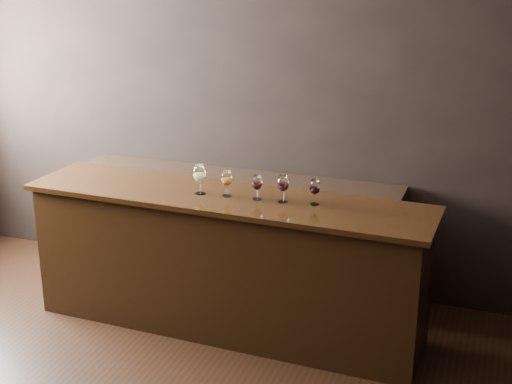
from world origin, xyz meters
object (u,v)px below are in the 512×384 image
(bar_counter, at_px, (227,265))
(glass_red_c, at_px, (315,187))
(glass_amber, at_px, (226,179))
(back_bar_shelf, at_px, (236,232))
(glass_red_b, at_px, (283,184))
(glass_white, at_px, (199,174))
(glass_red_a, at_px, (257,183))

(bar_counter, distance_m, glass_red_c, 0.90)
(glass_amber, relative_size, glass_red_c, 1.05)
(back_bar_shelf, height_order, glass_red_c, glass_red_c)
(back_bar_shelf, xyz_separation_m, glass_amber, (0.20, -0.68, 0.67))
(bar_counter, xyz_separation_m, glass_red_b, (0.41, 0.01, 0.65))
(glass_red_b, height_order, glass_red_c, glass_red_b)
(back_bar_shelf, xyz_separation_m, glass_white, (0.01, -0.69, 0.69))
(glass_red_c, bearing_deg, glass_white, -175.85)
(back_bar_shelf, relative_size, glass_amber, 14.37)
(glass_white, distance_m, glass_red_c, 0.81)
(bar_counter, distance_m, back_bar_shelf, 0.69)
(glass_white, relative_size, glass_red_b, 1.13)
(glass_white, bearing_deg, glass_amber, 4.70)
(glass_red_b, bearing_deg, back_bar_shelf, 132.34)
(bar_counter, bearing_deg, glass_red_c, 4.66)
(glass_white, height_order, glass_red_a, glass_white)
(bar_counter, bearing_deg, glass_red_b, 2.53)
(glass_red_c, bearing_deg, glass_red_b, -172.96)
(glass_red_b, bearing_deg, glass_white, -176.89)
(glass_white, distance_m, glass_amber, 0.20)
(glass_red_c, bearing_deg, glass_red_a, -174.92)
(bar_counter, relative_size, glass_red_c, 16.01)
(glass_white, distance_m, glass_red_b, 0.60)
(bar_counter, bearing_deg, back_bar_shelf, 107.45)
(bar_counter, relative_size, glass_amber, 15.30)
(glass_white, bearing_deg, back_bar_shelf, 90.46)
(glass_white, bearing_deg, glass_red_b, 3.11)
(back_bar_shelf, height_order, glass_red_b, glass_red_b)
(back_bar_shelf, bearing_deg, glass_red_c, -37.88)
(glass_red_a, bearing_deg, back_bar_shelf, 122.08)
(glass_amber, bearing_deg, back_bar_shelf, 106.43)
(glass_red_a, distance_m, glass_red_b, 0.18)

